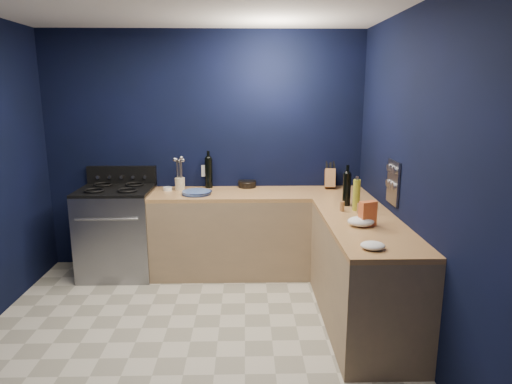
{
  "coord_description": "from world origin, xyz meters",
  "views": [
    {
      "loc": [
        0.45,
        -3.29,
        1.97
      ],
      "look_at": [
        0.55,
        1.0,
        1.0
      ],
      "focal_mm": 31.88,
      "sensor_mm": 36.0,
      "label": 1
    }
  ],
  "objects_px": {
    "utensil_crock": "(180,184)",
    "crouton_bag": "(368,214)",
    "knife_block": "(330,179)",
    "plate_stack": "(196,193)",
    "gas_range": "(118,233)"
  },
  "relations": [
    {
      "from": "knife_block",
      "to": "crouton_bag",
      "type": "bearing_deg",
      "value": -80.84
    },
    {
      "from": "gas_range",
      "to": "crouton_bag",
      "type": "distance_m",
      "value": 2.71
    },
    {
      "from": "utensil_crock",
      "to": "crouton_bag",
      "type": "distance_m",
      "value": 2.19
    },
    {
      "from": "crouton_bag",
      "to": "knife_block",
      "type": "bearing_deg",
      "value": 68.51
    },
    {
      "from": "knife_block",
      "to": "crouton_bag",
      "type": "xyz_separation_m",
      "value": [
        0.04,
        -1.46,
        -0.0
      ]
    },
    {
      "from": "gas_range",
      "to": "utensil_crock",
      "type": "distance_m",
      "value": 0.85
    },
    {
      "from": "knife_block",
      "to": "crouton_bag",
      "type": "relative_size",
      "value": 1.01
    },
    {
      "from": "utensil_crock",
      "to": "knife_block",
      "type": "distance_m",
      "value": 1.66
    },
    {
      "from": "utensil_crock",
      "to": "knife_block",
      "type": "relative_size",
      "value": 0.66
    },
    {
      "from": "knife_block",
      "to": "plate_stack",
      "type": "bearing_deg",
      "value": -160.44
    },
    {
      "from": "plate_stack",
      "to": "knife_block",
      "type": "height_order",
      "value": "knife_block"
    },
    {
      "from": "gas_range",
      "to": "utensil_crock",
      "type": "relative_size",
      "value": 6.87
    },
    {
      "from": "plate_stack",
      "to": "utensil_crock",
      "type": "relative_size",
      "value": 2.24
    },
    {
      "from": "utensil_crock",
      "to": "crouton_bag",
      "type": "xyz_separation_m",
      "value": [
        1.69,
        -1.39,
        0.03
      ]
    },
    {
      "from": "utensil_crock",
      "to": "crouton_bag",
      "type": "bearing_deg",
      "value": -39.38
    }
  ]
}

